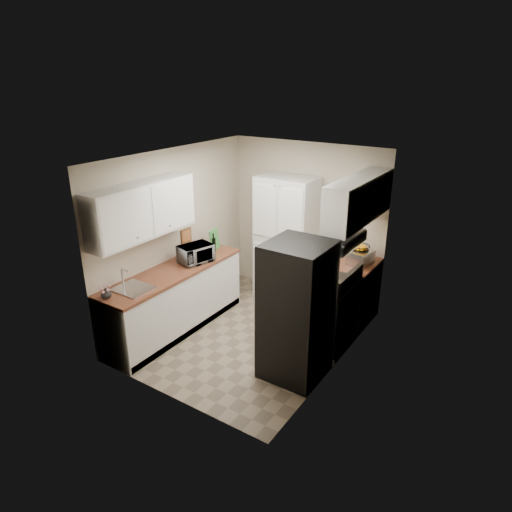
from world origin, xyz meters
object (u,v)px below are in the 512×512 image
at_px(refrigerator, 297,311).
at_px(microwave, 196,254).
at_px(pantry_cabinet, 286,239).
at_px(wine_bottle, 214,243).
at_px(electric_range, 327,312).
at_px(toaster_oven, 361,258).

relative_size(refrigerator, microwave, 3.65).
distance_m(pantry_cabinet, refrigerator, 2.07).
bearing_deg(pantry_cabinet, wine_bottle, -130.81).
height_order(electric_range, microwave, microwave).
xyz_separation_m(refrigerator, wine_bottle, (-1.90, 0.85, 0.20)).
relative_size(pantry_cabinet, refrigerator, 1.18).
height_order(microwave, wine_bottle, wine_bottle).
bearing_deg(electric_range, pantry_cabinet, 141.78).
bearing_deg(pantry_cabinet, refrigerator, -56.54).
bearing_deg(wine_bottle, microwave, -84.37).
relative_size(electric_range, microwave, 2.43).
distance_m(wine_bottle, toaster_oven, 2.18).
relative_size(microwave, wine_bottle, 1.76).
bearing_deg(wine_bottle, pantry_cabinet, 49.19).
bearing_deg(toaster_oven, wine_bottle, -151.05).
relative_size(electric_range, toaster_oven, 3.23).
bearing_deg(wine_bottle, refrigerator, -24.12).
bearing_deg(microwave, toaster_oven, -43.24).
bearing_deg(toaster_oven, refrigerator, -86.50).
xyz_separation_m(electric_range, wine_bottle, (-1.93, 0.05, 0.57)).
height_order(pantry_cabinet, toaster_oven, pantry_cabinet).
bearing_deg(wine_bottle, electric_range, -1.46).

